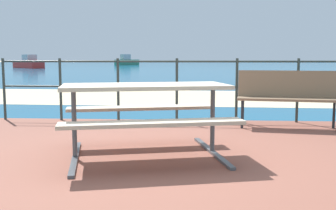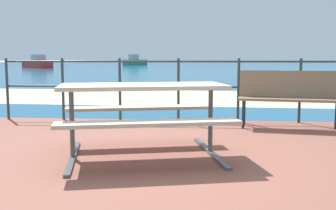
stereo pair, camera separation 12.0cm
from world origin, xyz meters
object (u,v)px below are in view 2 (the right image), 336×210
park_bench (290,93)px  boat_near (37,64)px  picnic_table (143,101)px  boat_mid (136,61)px

park_bench → boat_near: size_ratio=0.33×
park_bench → boat_near: (-18.67, 34.63, -0.12)m
picnic_table → park_bench: park_bench is taller
picnic_table → park_bench: 2.72m
boat_near → boat_mid: 18.20m
picnic_table → boat_near: size_ratio=0.43×
picnic_table → boat_mid: (-9.01, 53.02, -0.11)m
boat_near → boat_mid: (7.72, 16.48, 0.08)m
picnic_table → boat_near: bearing=100.9°
park_bench → boat_mid: size_ratio=0.35×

